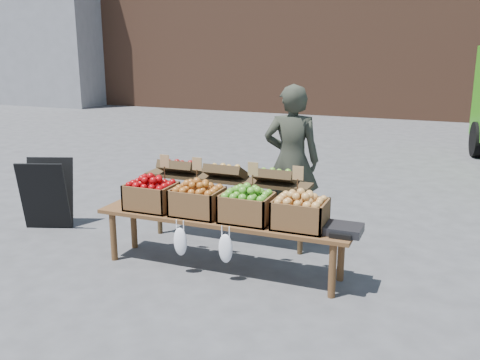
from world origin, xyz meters
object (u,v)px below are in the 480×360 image
at_px(crate_golden_apples, 151,196).
at_px(vendor, 292,161).
at_px(crate_red_apples, 247,208).
at_px(crate_green_apples, 300,214).
at_px(chalkboard_sign, 47,194).
at_px(weighing_scale, 344,229).
at_px(display_bench, 222,244).
at_px(back_table, 226,201).
at_px(crate_russet_pears, 197,202).

bearing_deg(crate_golden_apples, vendor, 49.25).
relative_size(crate_golden_apples, crate_red_apples, 1.00).
relative_size(crate_red_apples, crate_green_apples, 1.00).
xyz_separation_m(chalkboard_sign, crate_golden_apples, (1.77, -0.38, 0.26)).
distance_m(crate_red_apples, crate_green_apples, 0.55).
distance_m(crate_red_apples, weighing_scale, 0.98).
bearing_deg(weighing_scale, crate_golden_apples, 180.00).
distance_m(vendor, display_bench, 1.53).
bearing_deg(weighing_scale, chalkboard_sign, 174.37).
height_order(crate_golden_apples, weighing_scale, crate_golden_apples).
height_order(display_bench, crate_golden_apples, crate_golden_apples).
xyz_separation_m(back_table, crate_red_apples, (0.54, -0.72, 0.19)).
bearing_deg(crate_red_apples, crate_russet_pears, 180.00).
bearing_deg(crate_red_apples, chalkboard_sign, 172.48).
bearing_deg(back_table, crate_red_apples, -53.28).
bearing_deg(back_table, crate_green_apples, -33.52).
distance_m(chalkboard_sign, crate_red_apples, 2.90).
height_order(crate_russet_pears, crate_green_apples, same).
relative_size(chalkboard_sign, crate_green_apples, 1.80).
height_order(display_bench, crate_russet_pears, crate_russet_pears).
height_order(crate_golden_apples, crate_green_apples, same).
bearing_deg(weighing_scale, crate_red_apples, 180.00).
xyz_separation_m(display_bench, weighing_scale, (1.25, 0.00, 0.33)).
height_order(chalkboard_sign, crate_red_apples, chalkboard_sign).
distance_m(vendor, crate_russet_pears, 1.49).
bearing_deg(display_bench, crate_red_apples, 0.00).
relative_size(vendor, chalkboard_sign, 2.05).
xyz_separation_m(chalkboard_sign, display_bench, (2.59, -0.38, -0.17)).
height_order(back_table, crate_russet_pears, back_table).
bearing_deg(crate_golden_apples, crate_russet_pears, 0.00).
distance_m(chalkboard_sign, back_table, 2.36).
distance_m(display_bench, crate_golden_apples, 0.93).
bearing_deg(vendor, crate_russet_pears, 53.09).
bearing_deg(weighing_scale, vendor, 124.24).
bearing_deg(crate_golden_apples, weighing_scale, 0.00).
bearing_deg(back_table, display_bench, -70.01).
relative_size(chalkboard_sign, back_table, 0.43).
bearing_deg(crate_green_apples, chalkboard_sign, 173.68).
distance_m(display_bench, crate_green_apples, 0.93).
xyz_separation_m(crate_red_apples, crate_green_apples, (0.55, 0.00, 0.00)).
height_order(display_bench, weighing_scale, weighing_scale).
bearing_deg(chalkboard_sign, crate_red_apples, -27.69).
xyz_separation_m(vendor, back_table, (-0.60, -0.63, -0.40)).
height_order(chalkboard_sign, weighing_scale, chalkboard_sign).
bearing_deg(weighing_scale, display_bench, 180.00).
distance_m(crate_golden_apples, crate_green_apples, 1.65).
relative_size(back_table, crate_red_apples, 4.20).
xyz_separation_m(vendor, crate_russet_pears, (-0.61, -1.35, -0.21)).
bearing_deg(crate_golden_apples, back_table, 51.98).
relative_size(chalkboard_sign, crate_golden_apples, 1.80).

